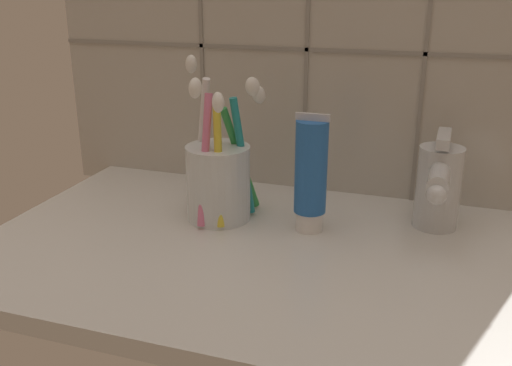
{
  "coord_description": "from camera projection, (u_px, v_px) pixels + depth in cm",
  "views": [
    {
      "loc": [
        18.54,
        -52.94,
        29.14
      ],
      "look_at": [
        0.19,
        2.24,
        8.23
      ],
      "focal_mm": 40.0,
      "sensor_mm": 36.0,
      "label": 1
    }
  ],
  "objects": [
    {
      "name": "sink_faucet",
      "position": [
        438.0,
        185.0,
        0.64
      ],
      "size": [
        5.01,
        11.77,
        11.09
      ],
      "rotation": [
        0.0,
        0.0,
        -1.59
      ],
      "color": "silver",
      "rests_on": "sink_counter"
    },
    {
      "name": "sink_counter",
      "position": [
        248.0,
        251.0,
        0.62
      ],
      "size": [
        57.93,
        38.88,
        2.0
      ],
      "primitive_type": "cube",
      "color": "silver",
      "rests_on": "ground"
    },
    {
      "name": "toothbrush_cup",
      "position": [
        219.0,
        176.0,
        0.67
      ],
      "size": [
        10.5,
        10.98,
        18.91
      ],
      "color": "silver",
      "rests_on": "sink_counter"
    },
    {
      "name": "toothpaste_tube",
      "position": [
        311.0,
        174.0,
        0.63
      ],
      "size": [
        3.78,
        3.6,
        13.57
      ],
      "color": "white",
      "rests_on": "sink_counter"
    }
  ]
}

